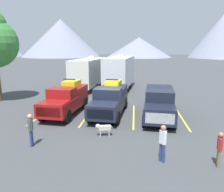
{
  "coord_description": "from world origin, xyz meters",
  "views": [
    {
      "loc": [
        1.66,
        -14.47,
        4.91
      ],
      "look_at": [
        0.0,
        1.73,
        1.2
      ],
      "focal_mm": 35.22,
      "sensor_mm": 36.0,
      "label": 1
    }
  ],
  "objects_px": {
    "pickup_truck_c": "(159,102)",
    "camper_trailer_b": "(120,72)",
    "pickup_truck_b": "(110,99)",
    "dog": "(103,128)",
    "camper_trailer_a": "(89,72)",
    "person_a": "(220,147)",
    "person_c": "(31,128)",
    "pickup_truck_a": "(66,98)",
    "person_b": "(163,141)"
  },
  "relations": [
    {
      "from": "pickup_truck_a",
      "to": "camper_trailer_b",
      "type": "distance_m",
      "value": 10.0
    },
    {
      "from": "pickup_truck_b",
      "to": "person_b",
      "type": "distance_m",
      "value": 7.27
    },
    {
      "from": "pickup_truck_b",
      "to": "person_b",
      "type": "xyz_separation_m",
      "value": [
        3.0,
        -6.62,
        -0.18
      ]
    },
    {
      "from": "pickup_truck_c",
      "to": "camper_trailer_b",
      "type": "bearing_deg",
      "value": 109.46
    },
    {
      "from": "person_c",
      "to": "dog",
      "type": "bearing_deg",
      "value": 25.21
    },
    {
      "from": "person_c",
      "to": "dog",
      "type": "height_order",
      "value": "person_c"
    },
    {
      "from": "person_b",
      "to": "person_c",
      "type": "relative_size",
      "value": 1.0
    },
    {
      "from": "person_a",
      "to": "person_c",
      "type": "xyz_separation_m",
      "value": [
        -8.58,
        1.08,
        0.08
      ]
    },
    {
      "from": "pickup_truck_c",
      "to": "dog",
      "type": "distance_m",
      "value": 5.05
    },
    {
      "from": "camper_trailer_a",
      "to": "pickup_truck_a",
      "type": "bearing_deg",
      "value": -88.13
    },
    {
      "from": "person_b",
      "to": "camper_trailer_b",
      "type": "bearing_deg",
      "value": 100.53
    },
    {
      "from": "pickup_truck_a",
      "to": "camper_trailer_b",
      "type": "bearing_deg",
      "value": 70.66
    },
    {
      "from": "person_c",
      "to": "dog",
      "type": "relative_size",
      "value": 1.77
    },
    {
      "from": "person_a",
      "to": "dog",
      "type": "bearing_deg",
      "value": 152.94
    },
    {
      "from": "camper_trailer_a",
      "to": "person_c",
      "type": "relative_size",
      "value": 5.44
    },
    {
      "from": "pickup_truck_a",
      "to": "camper_trailer_b",
      "type": "xyz_separation_m",
      "value": [
        3.3,
        9.4,
        0.96
      ]
    },
    {
      "from": "camper_trailer_a",
      "to": "person_c",
      "type": "height_order",
      "value": "camper_trailer_a"
    },
    {
      "from": "camper_trailer_a",
      "to": "person_a",
      "type": "bearing_deg",
      "value": -62.29
    },
    {
      "from": "pickup_truck_b",
      "to": "person_a",
      "type": "distance_m",
      "value": 8.61
    },
    {
      "from": "person_a",
      "to": "pickup_truck_b",
      "type": "bearing_deg",
      "value": 127.77
    },
    {
      "from": "pickup_truck_b",
      "to": "camper_trailer_a",
      "type": "distance_m",
      "value": 10.69
    },
    {
      "from": "pickup_truck_c",
      "to": "camper_trailer_b",
      "type": "xyz_separation_m",
      "value": [
        -3.43,
        9.71,
        1.01
      ]
    },
    {
      "from": "pickup_truck_b",
      "to": "pickup_truck_c",
      "type": "distance_m",
      "value": 3.52
    },
    {
      "from": "pickup_truck_c",
      "to": "person_b",
      "type": "height_order",
      "value": "pickup_truck_c"
    },
    {
      "from": "pickup_truck_c",
      "to": "camper_trailer_b",
      "type": "height_order",
      "value": "camper_trailer_b"
    },
    {
      "from": "camper_trailer_a",
      "to": "person_b",
      "type": "relative_size",
      "value": 5.44
    },
    {
      "from": "camper_trailer_b",
      "to": "camper_trailer_a",
      "type": "bearing_deg",
      "value": 167.36
    },
    {
      "from": "pickup_truck_c",
      "to": "dog",
      "type": "bearing_deg",
      "value": -133.25
    },
    {
      "from": "pickup_truck_b",
      "to": "dog",
      "type": "bearing_deg",
      "value": -89.23
    },
    {
      "from": "pickup_truck_b",
      "to": "camper_trailer_a",
      "type": "height_order",
      "value": "camper_trailer_a"
    },
    {
      "from": "pickup_truck_b",
      "to": "camper_trailer_b",
      "type": "relative_size",
      "value": 0.69
    },
    {
      "from": "person_b",
      "to": "person_c",
      "type": "xyz_separation_m",
      "value": [
        -6.31,
        0.9,
        -0.0
      ]
    },
    {
      "from": "pickup_truck_a",
      "to": "pickup_truck_b",
      "type": "relative_size",
      "value": 0.93
    },
    {
      "from": "person_a",
      "to": "person_c",
      "type": "bearing_deg",
      "value": 172.84
    },
    {
      "from": "person_c",
      "to": "camper_trailer_b",
      "type": "bearing_deg",
      "value": 77.3
    },
    {
      "from": "pickup_truck_a",
      "to": "person_b",
      "type": "bearing_deg",
      "value": -45.92
    },
    {
      "from": "pickup_truck_c",
      "to": "person_c",
      "type": "bearing_deg",
      "value": -142.41
    },
    {
      "from": "pickup_truck_a",
      "to": "pickup_truck_b",
      "type": "xyz_separation_m",
      "value": [
        3.24,
        0.17,
        0.0
      ]
    },
    {
      "from": "pickup_truck_a",
      "to": "person_c",
      "type": "height_order",
      "value": "pickup_truck_a"
    },
    {
      "from": "pickup_truck_a",
      "to": "pickup_truck_c",
      "type": "relative_size",
      "value": 0.96
    },
    {
      "from": "dog",
      "to": "pickup_truck_a",
      "type": "bearing_deg",
      "value": 129.74
    },
    {
      "from": "pickup_truck_a",
      "to": "pickup_truck_c",
      "type": "height_order",
      "value": "pickup_truck_a"
    },
    {
      "from": "pickup_truck_c",
      "to": "camper_trailer_b",
      "type": "distance_m",
      "value": 10.35
    },
    {
      "from": "camper_trailer_b",
      "to": "pickup_truck_b",
      "type": "bearing_deg",
      "value": -90.36
    },
    {
      "from": "pickup_truck_c",
      "to": "person_b",
      "type": "xyz_separation_m",
      "value": [
        -0.49,
        -6.13,
        -0.13
      ]
    },
    {
      "from": "pickup_truck_b",
      "to": "person_c",
      "type": "height_order",
      "value": "pickup_truck_b"
    },
    {
      "from": "person_c",
      "to": "camper_trailer_a",
      "type": "bearing_deg",
      "value": 90.96
    },
    {
      "from": "person_b",
      "to": "pickup_truck_a",
      "type": "bearing_deg",
      "value": 134.08
    },
    {
      "from": "pickup_truck_c",
      "to": "camper_trailer_b",
      "type": "relative_size",
      "value": 0.67
    },
    {
      "from": "pickup_truck_b",
      "to": "camper_trailer_a",
      "type": "bearing_deg",
      "value": 109.6
    }
  ]
}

